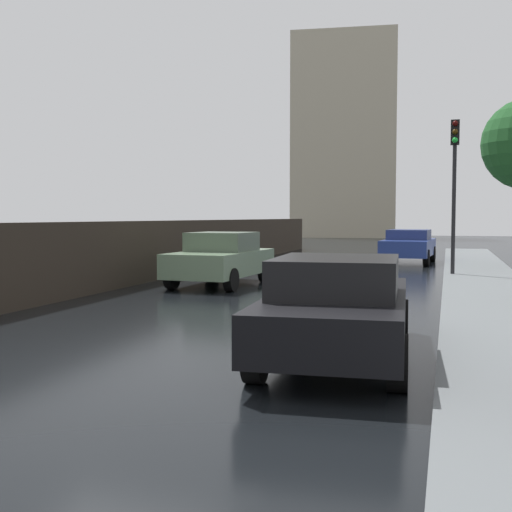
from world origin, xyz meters
name	(u,v)px	position (x,y,z in m)	size (l,w,h in m)	color
ground	(115,364)	(0.00, 0.00, 0.00)	(120.00, 120.00, 0.00)	black
car_blue_near_kerb	(409,245)	(2.57, 19.67, 0.73)	(2.11, 4.25, 1.37)	navy
car_black_mid_road	(338,307)	(2.73, 1.07, 0.71)	(2.02, 4.64, 1.39)	black
car_green_far_ahead	(221,259)	(-1.92, 9.41, 0.74)	(2.08, 4.04, 1.47)	slate
traffic_light	(454,169)	(4.26, 13.39, 3.38)	(0.26, 0.39, 4.72)	black
distant_tower	(344,138)	(-5.38, 53.38, 9.25)	(10.09, 8.13, 18.50)	#B2A88E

